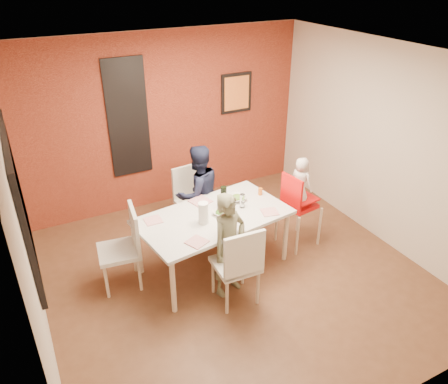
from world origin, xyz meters
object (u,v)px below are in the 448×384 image
chair_near (239,263)px  child_near (229,245)px  dining_table (214,220)px  wine_bottle (224,197)px  child_far (198,193)px  paper_towel_roll (203,213)px  toddler (301,181)px  chair_far (191,196)px  chair_left (126,244)px  high_chair (297,203)px

chair_near → child_near: size_ratio=0.79×
dining_table → child_near: 0.51m
chair_near → wine_bottle: wine_bottle is taller
child_far → chair_near: bearing=74.5°
dining_table → wine_bottle: 0.31m
chair_near → child_near: bearing=-88.2°
wine_bottle → paper_towel_roll: wine_bottle is taller
child_near → paper_towel_roll: 0.50m
toddler → chair_near: bearing=100.9°
toddler → paper_towel_roll: size_ratio=2.45×
dining_table → paper_towel_roll: bearing=-151.6°
wine_bottle → chair_near: bearing=-106.1°
child_near → wine_bottle: (0.25, 0.62, 0.26)m
chair_near → child_far: bearing=-93.7°
dining_table → chair_far: (0.11, 0.97, -0.16)m
dining_table → child_near: (-0.05, -0.51, -0.04)m
wine_bottle → chair_far: bearing=96.2°
chair_far → wine_bottle: wine_bottle is taller
chair_left → wine_bottle: size_ratio=3.49×
dining_table → chair_near: size_ratio=1.91×
chair_near → high_chair: size_ratio=0.95×
dining_table → child_far: (0.12, 0.72, -0.00)m
wine_bottle → child_near: bearing=-111.8°
child_near → wine_bottle: child_near is taller
wine_bottle → chair_left: bearing=177.0°
child_far → paper_towel_roll: bearing=61.2°
high_chair → wine_bottle: high_chair is taller
child_near → paper_towel_roll: bearing=88.7°
high_chair → toddler: 0.32m
wine_bottle → dining_table: bearing=-150.3°
chair_near → child_near: 0.26m
dining_table → chair_left: chair_left is taller
toddler → child_far: bearing=38.4°
chair_near → child_near: child_near is taller
toddler → dining_table: bearing=70.2°
chair_near → chair_left: chair_near is taller
chair_near → chair_left: (-1.02, 0.94, -0.00)m
dining_table → chair_near: chair_near is taller
paper_towel_roll → child_far: bearing=70.2°
child_near → paper_towel_roll: size_ratio=4.85×
chair_left → high_chair: (2.31, -0.24, 0.08)m
chair_near → chair_far: size_ratio=1.06×
chair_near → paper_towel_roll: (-0.12, 0.66, 0.33)m
child_near → wine_bottle: size_ratio=4.46×
chair_near → wine_bottle: (0.25, 0.87, 0.34)m
chair_near → paper_towel_roll: 0.75m
chair_left → wine_bottle: (1.28, -0.07, 0.34)m
paper_towel_roll → dining_table: bearing=28.4°
chair_left → paper_towel_roll: (0.90, -0.28, 0.33)m
chair_left → high_chair: 2.32m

